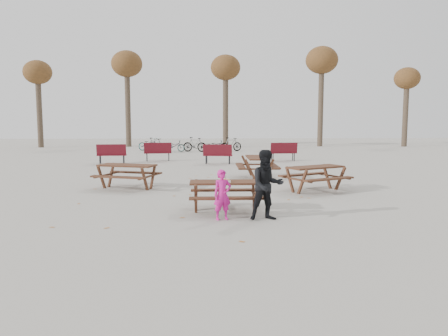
{
  "coord_description": "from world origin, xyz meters",
  "views": [
    {
      "loc": [
        -0.44,
        -10.94,
        2.37
      ],
      "look_at": [
        0.0,
        1.0,
        1.0
      ],
      "focal_mm": 35.0,
      "sensor_mm": 36.0,
      "label": 1
    }
  ],
  "objects_px": {
    "food_tray": "(227,181)",
    "picnic_table_far": "(257,168)",
    "soda_bottle": "(225,179)",
    "child": "(222,195)",
    "main_picnic_table": "(225,189)",
    "picnic_table_north": "(127,177)",
    "picnic_table_east": "(315,179)",
    "adult": "(267,185)"
  },
  "relations": [
    {
      "from": "picnic_table_north",
      "to": "soda_bottle",
      "type": "bearing_deg",
      "value": -33.27
    },
    {
      "from": "picnic_table_north",
      "to": "food_tray",
      "type": "bearing_deg",
      "value": -32.87
    },
    {
      "from": "picnic_table_east",
      "to": "food_tray",
      "type": "bearing_deg",
      "value": -160.77
    },
    {
      "from": "picnic_table_east",
      "to": "picnic_table_far",
      "type": "height_order",
      "value": "picnic_table_far"
    },
    {
      "from": "picnic_table_east",
      "to": "picnic_table_north",
      "type": "height_order",
      "value": "picnic_table_north"
    },
    {
      "from": "soda_bottle",
      "to": "main_picnic_table",
      "type": "bearing_deg",
      "value": 82.16
    },
    {
      "from": "main_picnic_table",
      "to": "picnic_table_north",
      "type": "relative_size",
      "value": 0.95
    },
    {
      "from": "picnic_table_east",
      "to": "soda_bottle",
      "type": "bearing_deg",
      "value": -161.39
    },
    {
      "from": "soda_bottle",
      "to": "food_tray",
      "type": "bearing_deg",
      "value": -12.68
    },
    {
      "from": "food_tray",
      "to": "picnic_table_far",
      "type": "xyz_separation_m",
      "value": [
        1.46,
        6.25,
        -0.37
      ]
    },
    {
      "from": "adult",
      "to": "picnic_table_far",
      "type": "bearing_deg",
      "value": 76.54
    },
    {
      "from": "soda_bottle",
      "to": "child",
      "type": "relative_size",
      "value": 0.14
    },
    {
      "from": "picnic_table_east",
      "to": "picnic_table_north",
      "type": "xyz_separation_m",
      "value": [
        -6.21,
        0.74,
        0.0
      ]
    },
    {
      "from": "food_tray",
      "to": "soda_bottle",
      "type": "height_order",
      "value": "soda_bottle"
    },
    {
      "from": "soda_bottle",
      "to": "picnic_table_far",
      "type": "height_order",
      "value": "soda_bottle"
    },
    {
      "from": "picnic_table_north",
      "to": "picnic_table_far",
      "type": "bearing_deg",
      "value": 44.66
    },
    {
      "from": "soda_bottle",
      "to": "adult",
      "type": "relative_size",
      "value": 0.1
    },
    {
      "from": "main_picnic_table",
      "to": "picnic_table_east",
      "type": "height_order",
      "value": "picnic_table_east"
    },
    {
      "from": "picnic_table_far",
      "to": "adult",
      "type": "bearing_deg",
      "value": 175.58
    },
    {
      "from": "main_picnic_table",
      "to": "picnic_table_east",
      "type": "xyz_separation_m",
      "value": [
        3.05,
        2.99,
        -0.18
      ]
    },
    {
      "from": "adult",
      "to": "main_picnic_table",
      "type": "bearing_deg",
      "value": 124.55
    },
    {
      "from": "soda_bottle",
      "to": "picnic_table_east",
      "type": "distance_m",
      "value": 4.4
    },
    {
      "from": "child",
      "to": "food_tray",
      "type": "bearing_deg",
      "value": 61.45
    },
    {
      "from": "food_tray",
      "to": "child",
      "type": "distance_m",
      "value": 0.81
    },
    {
      "from": "main_picnic_table",
      "to": "soda_bottle",
      "type": "xyz_separation_m",
      "value": [
        -0.02,
        -0.13,
        0.26
      ]
    },
    {
      "from": "main_picnic_table",
      "to": "picnic_table_east",
      "type": "bearing_deg",
      "value": 44.46
    },
    {
      "from": "food_tray",
      "to": "adult",
      "type": "height_order",
      "value": "adult"
    },
    {
      "from": "child",
      "to": "main_picnic_table",
      "type": "bearing_deg",
      "value": 65.37
    },
    {
      "from": "main_picnic_table",
      "to": "soda_bottle",
      "type": "height_order",
      "value": "soda_bottle"
    },
    {
      "from": "main_picnic_table",
      "to": "child",
      "type": "xyz_separation_m",
      "value": [
        -0.11,
        -0.91,
        0.0
      ]
    },
    {
      "from": "picnic_table_east",
      "to": "picnic_table_north",
      "type": "distance_m",
      "value": 6.25
    },
    {
      "from": "food_tray",
      "to": "picnic_table_east",
      "type": "xyz_separation_m",
      "value": [
        3.01,
        3.13,
        -0.39
      ]
    },
    {
      "from": "main_picnic_table",
      "to": "adult",
      "type": "height_order",
      "value": "adult"
    },
    {
      "from": "child",
      "to": "picnic_table_north",
      "type": "bearing_deg",
      "value": 105.52
    },
    {
      "from": "food_tray",
      "to": "picnic_table_far",
      "type": "bearing_deg",
      "value": 76.86
    },
    {
      "from": "main_picnic_table",
      "to": "picnic_table_far",
      "type": "height_order",
      "value": "picnic_table_far"
    },
    {
      "from": "food_tray",
      "to": "picnic_table_north",
      "type": "xyz_separation_m",
      "value": [
        -3.2,
        3.87,
        -0.38
      ]
    },
    {
      "from": "picnic_table_north",
      "to": "adult",
      "type": "bearing_deg",
      "value": -31.47
    },
    {
      "from": "soda_bottle",
      "to": "child",
      "type": "bearing_deg",
      "value": -96.65
    },
    {
      "from": "food_tray",
      "to": "picnic_table_far",
      "type": "height_order",
      "value": "picnic_table_far"
    },
    {
      "from": "main_picnic_table",
      "to": "adult",
      "type": "bearing_deg",
      "value": -46.61
    },
    {
      "from": "picnic_table_far",
      "to": "soda_bottle",
      "type": "bearing_deg",
      "value": 166.57
    }
  ]
}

